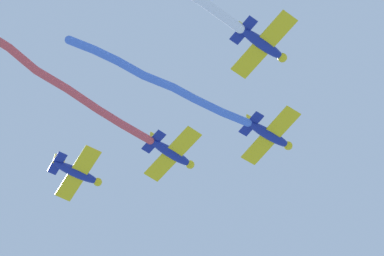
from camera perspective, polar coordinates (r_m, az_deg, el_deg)
The scene contains 6 objects.
airplane_lead at distance 62.67m, azimuth 6.53°, elevation -0.59°, with size 6.39×5.66×1.75m.
smoke_trail_lead at distance 58.69m, azimuth -2.52°, elevation 3.78°, with size 10.78×15.07×1.84m.
airplane_left_wing at distance 63.52m, azimuth -1.69°, elevation -2.14°, with size 6.19×5.84×1.75m.
smoke_trail_left_wing at distance 61.43m, azimuth -12.83°, elevation 4.88°, with size 16.11×19.07×3.65m.
airplane_right_wing at distance 58.05m, azimuth 5.96°, elevation 6.99°, with size 6.25×5.76×1.75m.
airplane_slot at distance 65.43m, azimuth -9.57°, elevation -3.72°, with size 6.55×5.56×1.75m.
Camera 1 is at (-38.50, 6.47, 5.85)m, focal length 63.74 mm.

